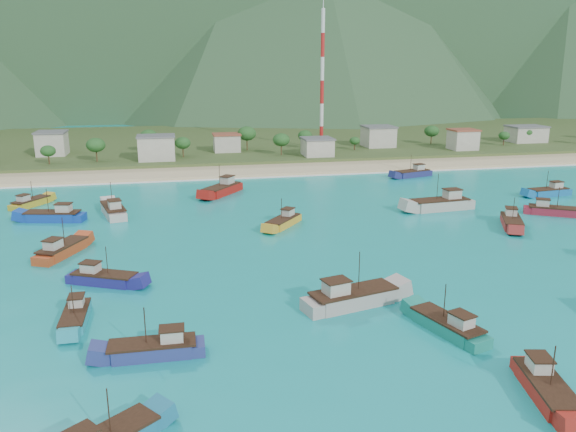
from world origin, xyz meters
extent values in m
plane|color=#0C8785|center=(0.00, 0.00, 0.00)|extent=(600.00, 600.00, 0.00)
cube|color=beige|center=(0.00, 79.00, 0.00)|extent=(400.00, 18.00, 1.20)
cube|color=#385123|center=(0.00, 140.00, 0.00)|extent=(400.00, 110.00, 2.40)
cube|color=white|center=(0.00, 69.50, 0.00)|extent=(400.00, 2.50, 0.08)
cube|color=beige|center=(-60.19, 111.51, 5.10)|extent=(8.64, 9.43, 7.00)
cube|color=beige|center=(-27.64, 94.79, 5.07)|extent=(10.60, 8.23, 6.94)
cube|color=beige|center=(-5.32, 107.45, 4.31)|extent=(8.40, 7.00, 5.43)
cube|color=beige|center=(21.74, 93.07, 4.17)|extent=(8.86, 8.93, 5.13)
cube|color=beige|center=(47.76, 108.28, 4.95)|extent=(9.94, 9.58, 6.69)
cube|color=beige|center=(73.21, 95.78, 4.78)|extent=(8.35, 7.43, 6.35)
cube|color=beige|center=(105.82, 108.71, 4.33)|extent=(12.76, 9.13, 5.47)
cylinder|color=red|center=(27.06, 108.00, 5.38)|extent=(1.20, 1.20, 7.56)
cylinder|color=white|center=(27.06, 108.00, 12.93)|extent=(1.20, 1.20, 7.56)
cylinder|color=red|center=(27.06, 108.00, 20.49)|extent=(1.20, 1.20, 7.56)
cylinder|color=white|center=(27.06, 108.00, 28.05)|extent=(1.20, 1.20, 7.56)
cylinder|color=red|center=(27.06, 108.00, 35.60)|extent=(1.20, 1.20, 7.56)
cylinder|color=white|center=(27.06, 108.00, 43.16)|extent=(1.20, 1.20, 7.56)
cube|color=#B03E1A|center=(-41.14, 13.01, 0.58)|extent=(7.51, 11.16, 1.97)
cube|color=beige|center=(-42.08, 11.01, 2.37)|extent=(2.84, 3.07, 1.60)
cylinder|color=#382114|center=(-40.88, 13.57, 3.78)|extent=(0.12, 0.12, 4.43)
cube|color=navy|center=(-33.32, -1.22, 0.50)|extent=(10.24, 6.94, 1.81)
cube|color=beige|center=(-35.16, -0.34, 2.14)|extent=(2.83, 2.62, 1.47)
cylinder|color=#382114|center=(-32.81, -1.46, 3.44)|extent=(0.12, 0.12, 4.07)
cube|color=#A69B95|center=(-1.95, -15.14, 0.74)|extent=(13.09, 6.63, 2.28)
cube|color=beige|center=(-4.44, -15.76, 2.81)|extent=(3.33, 2.92, 1.86)
cylinder|color=#382114|center=(-1.25, -14.97, 4.45)|extent=(0.12, 0.12, 5.14)
cube|color=#A11812|center=(-12.33, 51.16, 0.76)|extent=(10.71, 12.40, 2.31)
cube|color=beige|center=(-10.75, 53.23, 2.85)|extent=(3.61, 3.71, 1.88)
cylinder|color=#382114|center=(-12.77, 50.59, 4.52)|extent=(0.12, 0.12, 5.21)
cube|color=#A71F16|center=(8.91, -38.04, 0.50)|extent=(5.04, 10.31, 1.80)
cube|color=beige|center=(9.36, -36.07, 2.13)|extent=(2.27, 2.60, 1.46)
cylinder|color=#382114|center=(8.79, -38.59, 3.43)|extent=(0.12, 0.12, 4.05)
cube|color=#BCB0AA|center=(-35.48, 37.01, 0.68)|extent=(6.28, 12.41, 2.17)
cube|color=beige|center=(-34.90, 34.64, 2.64)|extent=(2.77, 3.15, 1.76)
cylinder|color=#382114|center=(-35.65, 37.67, 4.20)|extent=(0.12, 0.12, 4.87)
cube|color=#113CA2|center=(-46.59, 34.65, 0.65)|extent=(11.98, 5.81, 2.09)
cube|color=beige|center=(-44.29, 34.14, 2.55)|extent=(3.01, 2.62, 1.70)
cylinder|color=#382114|center=(-47.23, 34.79, 4.05)|extent=(0.12, 0.12, 4.71)
cube|color=teal|center=(-35.45, -13.14, 0.41)|extent=(2.66, 8.90, 1.62)
cube|color=beige|center=(-35.46, -11.32, 1.87)|extent=(1.64, 2.03, 1.31)
cylinder|color=#382114|center=(-35.45, -13.65, 3.04)|extent=(0.12, 0.12, 3.64)
cube|color=maroon|center=(51.52, 18.79, 0.55)|extent=(10.52, 8.08, 1.90)
cube|color=beige|center=(49.70, 19.91, 2.27)|extent=(3.02, 2.87, 1.54)
cylinder|color=#382114|center=(52.02, 18.48, 3.63)|extent=(0.12, 0.12, 4.27)
cylinder|color=#382114|center=(-29.22, -37.29, 3.35)|extent=(0.12, 0.12, 3.97)
cube|color=navy|center=(-26.39, -23.08, 0.52)|extent=(10.12, 3.15, 1.83)
cube|color=beige|center=(-24.33, -23.12, 2.17)|extent=(2.32, 1.88, 1.49)
cylinder|color=#382114|center=(-26.96, -23.08, 3.49)|extent=(0.12, 0.12, 4.12)
cube|color=#178170|center=(6.11, -24.24, 0.52)|extent=(5.94, 10.60, 1.85)
cube|color=beige|center=(6.74, -26.23, 2.20)|extent=(2.47, 2.76, 1.50)
cylinder|color=#382114|center=(5.94, -23.69, 3.53)|extent=(0.12, 0.12, 4.16)
cube|color=gold|center=(-3.56, 21.93, 0.50)|extent=(8.50, 9.60, 1.81)
cube|color=beige|center=(-2.29, 23.52, 2.14)|extent=(2.83, 2.90, 1.47)
cylinder|color=#382114|center=(-3.91, 21.49, 3.44)|extent=(0.12, 0.12, 4.07)
cube|color=navy|center=(40.14, 62.00, 0.59)|extent=(11.40, 6.08, 1.99)
cube|color=beige|center=(42.29, 62.61, 2.39)|extent=(2.94, 2.60, 1.61)
cylinder|color=#382114|center=(39.55, 61.83, 3.82)|extent=(0.12, 0.12, 4.47)
cube|color=#9F2927|center=(38.27, 12.79, 0.55)|extent=(7.42, 10.75, 1.90)
cube|color=beige|center=(39.22, 14.71, 2.28)|extent=(2.77, 2.98, 1.55)
cylinder|color=#382114|center=(38.01, 12.26, 3.65)|extent=(0.12, 0.12, 4.28)
cube|color=#AEA79D|center=(30.94, 27.36, 0.85)|extent=(14.06, 5.31, 2.50)
cube|color=beige|center=(33.74, 27.62, 3.11)|extent=(3.34, 2.80, 2.03)
cylinder|color=#382114|center=(30.16, 27.29, 4.91)|extent=(0.12, 0.12, 5.62)
cube|color=#1361A2|center=(61.58, 34.36, 0.57)|extent=(10.90, 4.30, 1.93)
cube|color=beige|center=(63.74, 34.60, 2.31)|extent=(2.61, 2.20, 1.57)
cylinder|color=#382114|center=(60.98, 34.29, 3.70)|extent=(0.12, 0.12, 4.34)
cube|color=gold|center=(-53.41, 48.36, 0.48)|extent=(7.54, 9.68, 1.75)
cube|color=beige|center=(-54.45, 46.69, 2.07)|extent=(2.66, 2.79, 1.42)
cylinder|color=#382114|center=(-53.12, 48.83, 3.33)|extent=(0.12, 0.12, 3.94)
camera|label=1|loc=(-23.38, -77.37, 29.31)|focal=35.00mm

